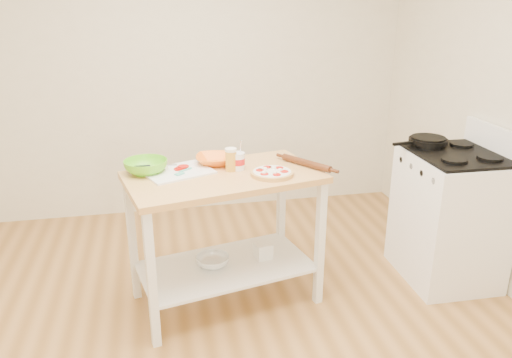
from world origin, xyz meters
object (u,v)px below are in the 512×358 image
at_px(pizza, 272,173).
at_px(green_bowl, 146,167).
at_px(beer_pint, 231,159).
at_px(knife, 150,166).
at_px(prep_island, 225,211).
at_px(skillet, 427,141).
at_px(gas_stove, 449,216).
at_px(shelf_glass_bowl, 213,261).
at_px(yogurt_tub, 238,161).
at_px(shelf_bin, 263,250).
at_px(cutting_board, 177,171).
at_px(spatula, 183,172).
at_px(orange_bowl, 215,160).
at_px(rolling_pin, 306,163).

distance_m(pizza, green_bowl, 0.79).
bearing_deg(beer_pint, knife, 164.55).
bearing_deg(prep_island, skillet, 7.87).
distance_m(prep_island, gas_stove, 1.61).
xyz_separation_m(prep_island, skillet, (1.49, 0.21, 0.33)).
bearing_deg(shelf_glass_bowl, green_bowl, 163.65).
relative_size(skillet, shelf_glass_bowl, 1.93).
distance_m(prep_island, yogurt_tub, 0.33).
height_order(shelf_glass_bowl, shelf_bin, shelf_bin).
xyz_separation_m(pizza, cutting_board, (-0.57, 0.17, -0.01)).
height_order(skillet, yogurt_tub, yogurt_tub).
distance_m(knife, yogurt_tub, 0.56).
xyz_separation_m(yogurt_tub, shelf_glass_bowl, (-0.19, -0.07, -0.66)).
bearing_deg(shelf_glass_bowl, beer_pint, 19.65).
bearing_deg(gas_stove, spatula, 179.19).
distance_m(prep_island, green_bowl, 0.57).
height_order(cutting_board, knife, cutting_board).
height_order(gas_stove, pizza, gas_stove).
relative_size(orange_bowl, yogurt_tub, 1.26).
bearing_deg(skillet, cutting_board, 175.21).
bearing_deg(prep_island, shelf_glass_bowl, 173.51).
height_order(green_bowl, beer_pint, beer_pint).
height_order(rolling_pin, shelf_glass_bowl, rolling_pin).
bearing_deg(rolling_pin, yogurt_tub, 175.17).
xyz_separation_m(cutting_board, shelf_glass_bowl, (0.20, -0.08, -0.61)).
distance_m(skillet, beer_pint, 1.44).
relative_size(skillet, orange_bowl, 1.72).
bearing_deg(rolling_pin, prep_island, -175.87).
bearing_deg(knife, gas_stove, -4.79).
bearing_deg(prep_island, cutting_board, 162.04).
distance_m(knife, beer_pint, 0.53).
relative_size(orange_bowl, green_bowl, 0.92).
distance_m(spatula, shelf_glass_bowl, 0.64).
height_order(pizza, knife, pizza).
distance_m(gas_stove, rolling_pin, 1.15).
height_order(cutting_board, spatula, cutting_board).
bearing_deg(gas_stove, beer_pint, 178.54).
distance_m(skillet, shelf_glass_bowl, 1.73).
bearing_deg(green_bowl, orange_bowl, 11.25).
distance_m(pizza, beer_pint, 0.28).
relative_size(spatula, orange_bowl, 0.53).
bearing_deg(spatula, rolling_pin, -38.73).
height_order(knife, green_bowl, green_bowl).
relative_size(cutting_board, green_bowl, 1.79).
height_order(orange_bowl, shelf_glass_bowl, orange_bowl).
bearing_deg(prep_island, yogurt_tub, 37.01).
bearing_deg(beer_pint, gas_stove, -2.60).
xyz_separation_m(skillet, cutting_board, (-1.77, -0.12, -0.07)).
height_order(cutting_board, rolling_pin, rolling_pin).
bearing_deg(yogurt_tub, spatula, -176.14).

